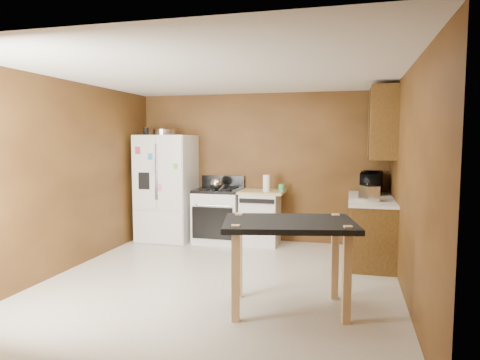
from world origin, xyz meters
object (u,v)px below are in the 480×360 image
at_px(pen_cup, 146,131).
at_px(green_canister, 281,187).
at_px(microwave, 371,184).
at_px(refrigerator, 167,188).
at_px(kettle, 216,184).
at_px(island, 289,234).
at_px(gas_range, 218,215).
at_px(toaster, 369,193).
at_px(dishwasher, 260,217).
at_px(roasting_pan, 165,132).
at_px(paper_towel, 267,183).

height_order(pen_cup, green_canister, pen_cup).
relative_size(microwave, refrigerator, 0.31).
xyz_separation_m(kettle, island, (1.56, -2.52, -0.22)).
bearing_deg(gas_range, toaster, -18.87).
xyz_separation_m(dishwasher, island, (0.84, -2.61, 0.33)).
xyz_separation_m(pen_cup, island, (2.80, -2.47, -1.09)).
relative_size(roasting_pan, dishwasher, 0.45).
xyz_separation_m(gas_range, island, (1.56, -2.59, 0.32)).
bearing_deg(roasting_pan, green_canister, 2.75).
relative_size(pen_cup, gas_range, 0.12).
relative_size(roasting_pan, paper_towel, 1.49).
distance_m(gas_range, dishwasher, 0.72).
bearing_deg(toaster, microwave, 60.62).
xyz_separation_m(refrigerator, dishwasher, (1.63, 0.09, -0.45)).
relative_size(green_canister, refrigerator, 0.06).
xyz_separation_m(pen_cup, refrigerator, (0.33, 0.06, -0.96)).
height_order(kettle, microwave, microwave).
distance_m(kettle, dishwasher, 0.92).
xyz_separation_m(green_canister, microwave, (1.40, -0.11, 0.11)).
bearing_deg(microwave, kettle, 98.39).
relative_size(pen_cup, green_canister, 1.20).
relative_size(microwave, dishwasher, 0.62).
bearing_deg(dishwasher, roasting_pan, -179.11).
bearing_deg(kettle, refrigerator, 179.12).
xyz_separation_m(green_canister, refrigerator, (-1.96, -0.16, -0.04)).
xyz_separation_m(microwave, island, (-0.90, -2.58, -0.28)).
xyz_separation_m(green_canister, dishwasher, (-0.33, -0.07, -0.49)).
distance_m(roasting_pan, island, 3.76).
distance_m(kettle, island, 2.97).
bearing_deg(microwave, paper_towel, 98.63).
bearing_deg(microwave, gas_range, 96.66).
bearing_deg(roasting_pan, microwave, -0.18).
xyz_separation_m(microwave, dishwasher, (-1.74, 0.04, -0.60)).
xyz_separation_m(pen_cup, paper_towel, (2.08, 0.06, -0.84)).
bearing_deg(paper_towel, kettle, -179.00).
distance_m(roasting_pan, microwave, 3.50).
distance_m(green_canister, island, 2.74).
bearing_deg(green_canister, microwave, -4.35).
distance_m(green_canister, toaster, 1.62).
height_order(refrigerator, dishwasher, refrigerator).
bearing_deg(refrigerator, microwave, 0.83).
bearing_deg(roasting_pan, gas_range, 0.09).
relative_size(dishwasher, island, 0.61).
bearing_deg(toaster, gas_range, 136.42).
height_order(pen_cup, toaster, pen_cup).
height_order(roasting_pan, kettle, roasting_pan).
distance_m(green_canister, microwave, 1.41).
relative_size(green_canister, toaster, 0.39).
height_order(paper_towel, microwave, microwave).
bearing_deg(toaster, pen_cup, 144.47).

